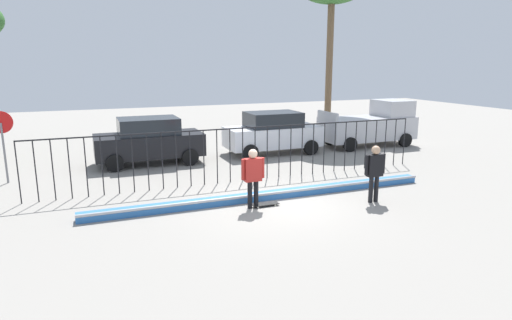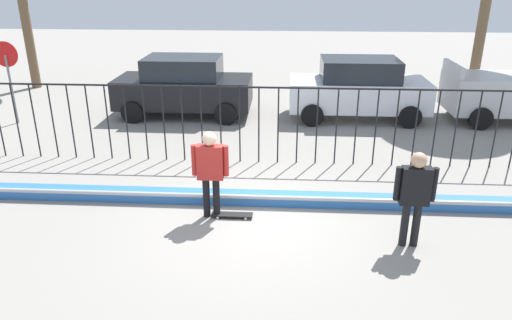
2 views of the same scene
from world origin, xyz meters
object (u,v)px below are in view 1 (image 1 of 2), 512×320
Objects in this scene: skateboard at (266,204)px; parked_car_white at (273,132)px; parked_car_black at (149,140)px; stop_sign at (3,137)px; skateboarder at (253,173)px; camera_operator at (375,169)px; pickup_truck at (371,125)px.

parked_car_white is (3.26, 6.90, 0.91)m from skateboard.
parked_car_black is 5.23m from stop_sign.
skateboarder is 1.00× the size of camera_operator.
skateboarder is 2.16× the size of skateboard.
parked_car_white reaches higher than skateboarder.
pickup_truck is (10.91, 0.00, 0.06)m from parked_car_black.
pickup_truck is 16.02m from stop_sign.
skateboard is 3.41m from camera_operator.
skateboarder is at bearing 178.99° from skateboard.
parked_car_black is at bearing 178.11° from pickup_truck.
parked_car_white is (3.65, 6.88, -0.06)m from skateboarder.
stop_sign is at bearing -173.77° from parked_car_white.
skateboard is 7.68m from parked_car_white.
parked_car_black is 10.91m from pickup_truck.
skateboarder is at bearing -118.27° from parked_car_white.
stop_sign reaches higher than parked_car_black.
parked_car_white is 0.91× the size of pickup_truck.
skateboarder is 0.40× the size of parked_car_black.
camera_operator is 12.37m from stop_sign.
stop_sign is (-7.35, 5.68, 1.56)m from skateboard.
parked_car_black is 5.56m from parked_car_white.
skateboarder is at bearing -78.14° from parked_car_black.
pickup_truck is at bearing 40.51° from skateboard.
skateboard is at bearing -143.34° from pickup_truck.
pickup_truck is (9.01, 6.85, 0.00)m from skateboarder.
stop_sign is at bearing -1.82° from camera_operator.
pickup_truck is at bearing -0.58° from parked_car_white.
camera_operator is 0.40× the size of parked_car_white.
parked_car_white is 1.72× the size of stop_sign.
parked_car_black reaches higher than skateboarder.
camera_operator is 7.69m from parked_car_white.
parked_car_black is (-5.46, 7.66, -0.06)m from camera_operator.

